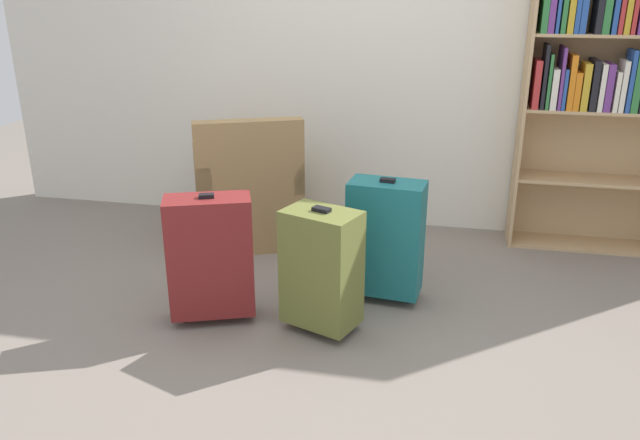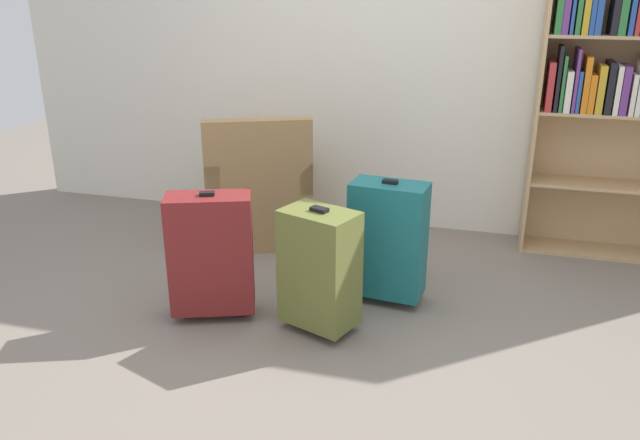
{
  "view_description": "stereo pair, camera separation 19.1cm",
  "coord_description": "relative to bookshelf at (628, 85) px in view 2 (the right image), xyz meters",
  "views": [
    {
      "loc": [
        0.56,
        -2.72,
        1.72
      ],
      "look_at": [
        -0.08,
        0.31,
        0.55
      ],
      "focal_mm": 35.58,
      "sensor_mm": 36.0,
      "label": 1
    },
    {
      "loc": [
        0.74,
        -2.68,
        1.72
      ],
      "look_at": [
        -0.08,
        0.31,
        0.55
      ],
      "focal_mm": 35.58,
      "sensor_mm": 36.0,
      "label": 2
    }
  ],
  "objects": [
    {
      "name": "suitcase_dark_red",
      "position": [
        -2.15,
        -1.51,
        -0.75
      ],
      "size": [
        0.49,
        0.35,
        0.71
      ],
      "color": "maroon",
      "rests_on": "ground"
    },
    {
      "name": "suitcase_teal",
      "position": [
        -1.28,
        -1.07,
        -0.75
      ],
      "size": [
        0.43,
        0.27,
        0.72
      ],
      "color": "#19666B",
      "rests_on": "ground"
    },
    {
      "name": "back_wall",
      "position": [
        -1.53,
        0.21,
        0.18
      ],
      "size": [
        5.74,
        0.1,
        2.6
      ],
      "primitive_type": "cube",
      "color": "silver",
      "rests_on": "ground"
    },
    {
      "name": "ground_plane",
      "position": [
        -1.53,
        -1.64,
        -1.12
      ],
      "size": [
        10.05,
        10.05,
        0.0
      ],
      "primitive_type": "plane",
      "color": "slate"
    },
    {
      "name": "bookshelf",
      "position": [
        0.0,
        0.0,
        0.0
      ],
      "size": [
        1.11,
        0.3,
        1.87
      ],
      "color": "tan",
      "rests_on": "ground"
    },
    {
      "name": "mug",
      "position": [
        -1.83,
        -0.48,
        -1.07
      ],
      "size": [
        0.12,
        0.08,
        0.1
      ],
      "color": "red",
      "rests_on": "ground"
    },
    {
      "name": "armchair",
      "position": [
        -2.32,
        -0.36,
        -0.8
      ],
      "size": [
        0.92,
        0.92,
        0.9
      ],
      "color": "#9E7A4C",
      "rests_on": "ground"
    },
    {
      "name": "suitcase_olive",
      "position": [
        -1.56,
        -1.5,
        -0.77
      ],
      "size": [
        0.43,
        0.36,
        0.68
      ],
      "color": "brown",
      "rests_on": "ground"
    }
  ]
}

